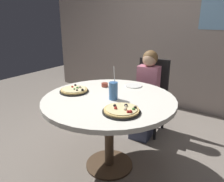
{
  "coord_description": "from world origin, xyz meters",
  "views": [
    {
      "loc": [
        1.08,
        -1.55,
        1.46
      ],
      "look_at": [
        0.0,
        0.05,
        0.8
      ],
      "focal_mm": 34.78,
      "sensor_mm": 36.0,
      "label": 1
    }
  ],
  "objects_px": {
    "chair_wooden": "(151,91)",
    "soda_cup": "(113,91)",
    "dining_table": "(109,107)",
    "pizza_cheese": "(74,90)",
    "diner_child": "(145,99)",
    "pizza_veggie": "(122,110)",
    "plate_small": "(134,86)",
    "sauce_bowl": "(105,85)"
  },
  "relations": [
    {
      "from": "dining_table",
      "to": "soda_cup",
      "type": "relative_size",
      "value": 4.01
    },
    {
      "from": "diner_child",
      "to": "sauce_bowl",
      "type": "xyz_separation_m",
      "value": [
        -0.23,
        -0.54,
        0.29
      ]
    },
    {
      "from": "diner_child",
      "to": "plate_small",
      "type": "height_order",
      "value": "diner_child"
    },
    {
      "from": "chair_wooden",
      "to": "dining_table",
      "type": "bearing_deg",
      "value": -89.54
    },
    {
      "from": "diner_child",
      "to": "plate_small",
      "type": "distance_m",
      "value": 0.44
    },
    {
      "from": "diner_child",
      "to": "chair_wooden",
      "type": "bearing_deg",
      "value": 94.52
    },
    {
      "from": "pizza_veggie",
      "to": "soda_cup",
      "type": "distance_m",
      "value": 0.3
    },
    {
      "from": "dining_table",
      "to": "pizza_veggie",
      "type": "height_order",
      "value": "pizza_veggie"
    },
    {
      "from": "pizza_veggie",
      "to": "diner_child",
      "type": "bearing_deg",
      "value": 104.82
    },
    {
      "from": "chair_wooden",
      "to": "soda_cup",
      "type": "relative_size",
      "value": 3.09
    },
    {
      "from": "chair_wooden",
      "to": "soda_cup",
      "type": "distance_m",
      "value": 1.03
    },
    {
      "from": "sauce_bowl",
      "to": "plate_small",
      "type": "relative_size",
      "value": 0.39
    },
    {
      "from": "soda_cup",
      "to": "dining_table",
      "type": "bearing_deg",
      "value": 168.18
    },
    {
      "from": "sauce_bowl",
      "to": "plate_small",
      "type": "distance_m",
      "value": 0.31
    },
    {
      "from": "dining_table",
      "to": "sauce_bowl",
      "type": "distance_m",
      "value": 0.35
    },
    {
      "from": "sauce_bowl",
      "to": "plate_small",
      "type": "xyz_separation_m",
      "value": [
        0.25,
        0.19,
        -0.02
      ]
    },
    {
      "from": "dining_table",
      "to": "plate_small",
      "type": "bearing_deg",
      "value": 87.22
    },
    {
      "from": "chair_wooden",
      "to": "diner_child",
      "type": "relative_size",
      "value": 0.88
    },
    {
      "from": "chair_wooden",
      "to": "sauce_bowl",
      "type": "distance_m",
      "value": 0.79
    },
    {
      "from": "pizza_veggie",
      "to": "plate_small",
      "type": "relative_size",
      "value": 1.69
    },
    {
      "from": "soda_cup",
      "to": "plate_small",
      "type": "xyz_separation_m",
      "value": [
        -0.04,
        0.45,
        -0.08
      ]
    },
    {
      "from": "pizza_cheese",
      "to": "soda_cup",
      "type": "height_order",
      "value": "soda_cup"
    },
    {
      "from": "chair_wooden",
      "to": "plate_small",
      "type": "xyz_separation_m",
      "value": [
        0.03,
        -0.53,
        0.22
      ]
    },
    {
      "from": "chair_wooden",
      "to": "plate_small",
      "type": "relative_size",
      "value": 5.28
    },
    {
      "from": "pizza_cheese",
      "to": "sauce_bowl",
      "type": "relative_size",
      "value": 4.09
    },
    {
      "from": "pizza_cheese",
      "to": "chair_wooden",
      "type": "bearing_deg",
      "value": 70.18
    },
    {
      "from": "soda_cup",
      "to": "plate_small",
      "type": "bearing_deg",
      "value": 94.54
    },
    {
      "from": "sauce_bowl",
      "to": "soda_cup",
      "type": "bearing_deg",
      "value": -42.25
    },
    {
      "from": "pizza_veggie",
      "to": "soda_cup",
      "type": "xyz_separation_m",
      "value": [
        -0.22,
        0.2,
        0.06
      ]
    },
    {
      "from": "dining_table",
      "to": "pizza_cheese",
      "type": "height_order",
      "value": "pizza_cheese"
    },
    {
      "from": "chair_wooden",
      "to": "pizza_veggie",
      "type": "bearing_deg",
      "value": -76.72
    },
    {
      "from": "dining_table",
      "to": "plate_small",
      "type": "xyz_separation_m",
      "value": [
        0.02,
        0.44,
        0.1
      ]
    },
    {
      "from": "soda_cup",
      "to": "chair_wooden",
      "type": "bearing_deg",
      "value": 93.77
    },
    {
      "from": "pizza_cheese",
      "to": "soda_cup",
      "type": "xyz_separation_m",
      "value": [
        0.44,
        0.05,
        0.06
      ]
    },
    {
      "from": "pizza_veggie",
      "to": "plate_small",
      "type": "bearing_deg",
      "value": 111.05
    },
    {
      "from": "chair_wooden",
      "to": "pizza_cheese",
      "type": "height_order",
      "value": "chair_wooden"
    },
    {
      "from": "pizza_cheese",
      "to": "soda_cup",
      "type": "bearing_deg",
      "value": 6.52
    },
    {
      "from": "diner_child",
      "to": "pizza_cheese",
      "type": "bearing_deg",
      "value": -114.45
    },
    {
      "from": "dining_table",
      "to": "chair_wooden",
      "type": "height_order",
      "value": "chair_wooden"
    },
    {
      "from": "chair_wooden",
      "to": "soda_cup",
      "type": "bearing_deg",
      "value": -86.23
    },
    {
      "from": "pizza_veggie",
      "to": "sauce_bowl",
      "type": "bearing_deg",
      "value": 137.22
    },
    {
      "from": "diner_child",
      "to": "sauce_bowl",
      "type": "bearing_deg",
      "value": -113.38
    }
  ]
}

